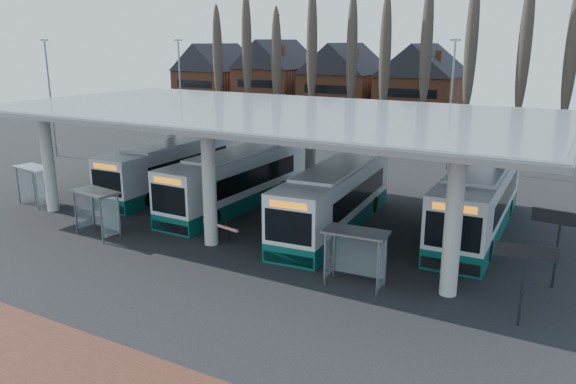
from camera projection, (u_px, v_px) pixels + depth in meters
The scene contains 17 objects.
ground at pixel (180, 260), 26.56m from camera, with size 140.00×140.00×0.00m, color black.
station_canopy at pixel (267, 120), 31.81m from camera, with size 32.00×16.00×6.34m.
poplar_row at pixel (407, 55), 52.03m from camera, with size 45.10×1.10×14.50m.
townhouse_row at pixel (310, 75), 69.49m from camera, with size 36.80×10.30×12.25m.
lamp_post_a at pixel (181, 93), 52.21m from camera, with size 0.80×0.16×10.17m.
lamp_post_b at pixel (451, 103), 44.19m from camera, with size 0.80×0.16×10.17m.
lamp_post_d at pixel (50, 96), 49.27m from camera, with size 0.80×0.16×10.17m.
bus_0 at pixel (172, 168), 38.58m from camera, with size 3.09×12.24×3.37m.
bus_1 at pixel (237, 180), 34.95m from camera, with size 2.74×12.45×3.45m.
bus_2 at pixel (335, 199), 30.86m from camera, with size 3.73×12.62×3.45m.
bus_3 at pixel (478, 201), 30.09m from camera, with size 3.20×13.03×3.60m.
shelter_0 at pixel (36, 177), 35.29m from camera, with size 2.78×1.67×2.43m.
shelter_1 at pixel (98, 203), 29.45m from camera, with size 2.84×1.70×2.49m.
shelter_2 at pixel (357, 245), 23.37m from camera, with size 2.74×1.50×2.46m.
info_sign_0 at pixel (526, 258), 19.74m from camera, with size 2.11×0.41×3.14m.
info_sign_1 at pixel (560, 224), 22.85m from camera, with size 2.25×0.32×3.35m.
barrier at pixel (222, 227), 28.24m from camera, with size 2.42×0.88×1.22m.
Camera 1 is at (16.66, -19.08, 10.02)m, focal length 35.00 mm.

